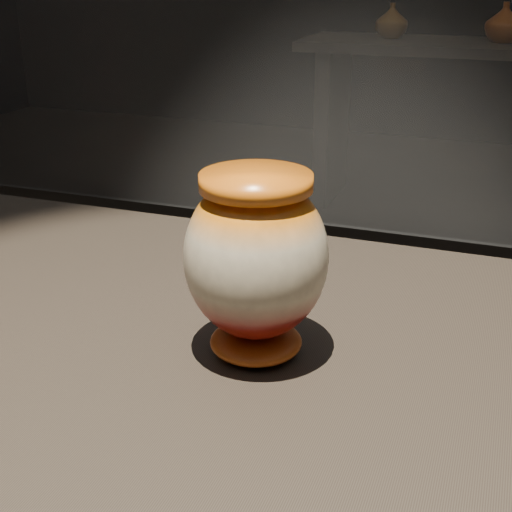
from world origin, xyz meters
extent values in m
cube|color=black|center=(0.00, 0.00, 0.88)|extent=(2.00, 0.80, 0.05)
ellipsoid|color=maroon|center=(0.09, 0.03, 0.91)|extent=(0.12, 0.12, 0.03)
ellipsoid|color=beige|center=(0.09, 0.03, 1.01)|extent=(0.18, 0.18, 0.17)
cylinder|color=orange|center=(0.09, 0.03, 1.09)|extent=(0.14, 0.14, 0.02)
cube|color=black|center=(0.21, 3.31, 0.88)|extent=(2.00, 0.60, 0.05)
cube|color=black|center=(-0.64, 3.31, 0.42)|extent=(0.08, 0.50, 0.85)
imported|color=#8A5814|center=(-0.35, 3.34, 0.99)|extent=(0.22, 0.22, 0.18)
imported|color=maroon|center=(0.21, 3.33, 1.00)|extent=(0.25, 0.25, 0.19)
camera|label=1|loc=(0.32, -0.59, 1.29)|focal=50.00mm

